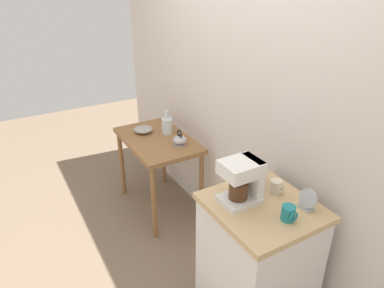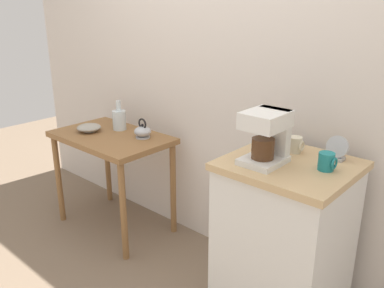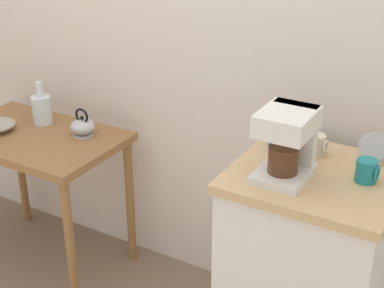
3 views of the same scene
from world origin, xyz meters
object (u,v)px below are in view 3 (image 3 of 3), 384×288
teakettle (83,127)px  table_clock (373,150)px  mug_dark_teal (367,171)px  mug_small_cream (317,145)px  mug_blue (280,138)px  coffee_maker (288,140)px  glass_carafe_vase (42,109)px

teakettle → table_clock: bearing=2.8°
mug_dark_teal → table_clock: table_clock is taller
mug_small_cream → mug_blue: (-0.14, -0.03, 0.01)m
teakettle → mug_small_cream: 1.18m
table_clock → mug_dark_teal: bearing=-82.7°
coffee_maker → mug_small_cream: size_ratio=3.14×
mug_dark_teal → table_clock: bearing=97.3°
mug_small_cream → glass_carafe_vase: bearing=-179.6°
mug_blue → table_clock: size_ratio=0.77×
mug_blue → mug_dark_teal: bearing=-14.1°
mug_dark_teal → table_clock: (-0.02, 0.16, 0.01)m
coffee_maker → mug_small_cream: coffee_maker is taller
mug_blue → mug_small_cream: bearing=10.7°
teakettle → table_clock: size_ratio=1.20×
teakettle → coffee_maker: coffee_maker is taller
glass_carafe_vase → coffee_maker: 1.44m
teakettle → glass_carafe_vase: bearing=176.5°
mug_blue → table_clock: bearing=10.8°
teakettle → mug_small_cream: bearing=1.3°
mug_dark_teal → glass_carafe_vase: bearing=176.2°
glass_carafe_vase → mug_blue: 1.31m
teakettle → table_clock: table_clock is taller
coffee_maker → mug_small_cream: 0.25m
table_clock → glass_carafe_vase: bearing=-178.3°
table_clock → coffee_maker: bearing=-133.0°
coffee_maker → table_clock: 0.37m
teakettle → mug_dark_teal: (1.39, -0.09, 0.17)m
glass_carafe_vase → coffee_maker: size_ratio=0.86×
glass_carafe_vase → mug_blue: bearing=-0.8°
mug_small_cream → mug_blue: 0.15m
coffee_maker → table_clock: size_ratio=2.12×
glass_carafe_vase → mug_dark_teal: 1.68m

